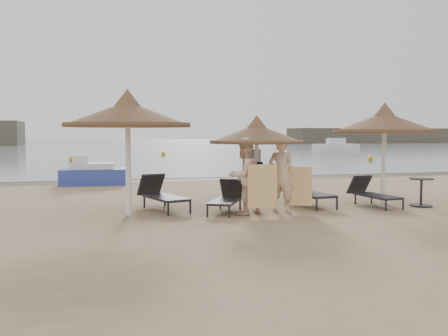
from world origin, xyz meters
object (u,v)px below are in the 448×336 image
Objects in this scene: lounger_far_right at (372,193)px; person_left at (244,170)px; palapa_left at (128,115)px; side_table at (421,193)px; pedal_boat at (93,173)px; lounger_near_left at (227,198)px; palapa_center at (257,134)px; palapa_right at (384,123)px; person_right at (281,169)px; lounger_near_right at (305,190)px; lounger_far_left at (161,194)px.

lounger_far_right is 0.84× the size of person_left.
side_table is at bearing -4.33° from palapa_left.
side_table is at bearing -38.81° from pedal_boat.
lounger_far_right reaches higher than lounger_near_left.
person_left is at bearing -13.95° from palapa_left.
side_table is (4.51, -0.68, -1.60)m from palapa_center.
pedal_boat is at bearing 136.53° from palapa_right.
pedal_boat is at bearing -22.07° from person_right.
lounger_far_right is 2.94m from person_right.
lounger_near_right is 1.83m from lounger_far_right.
palapa_center is 3.66m from lounger_far_right.
palapa_left is 3.13m from person_left.
palapa_left reaches higher than lounger_near_right.
person_left is at bearing -179.00° from side_table.
lounger_far_right is at bearing -41.58° from pedal_boat.
palapa_right reaches higher than person_right.
palapa_right is at bearing 1.67° from palapa_center.
pedal_boat is (-7.43, 7.90, 0.07)m from lounger_far_right.
palapa_right is 1.32× the size of person_left.
side_table is (7.83, -0.59, -2.08)m from palapa_left.
lounger_near_left is at bearing -173.48° from lounger_near_right.
palapa_center is at bearing 171.38° from side_table.
lounger_far_left reaches higher than side_table.
side_table is 0.35× the size of person_left.
side_table is (6.93, -1.35, -0.04)m from lounger_far_left.
palapa_right is at bearing 26.52° from lounger_far_right.
palapa_right is 11.16m from pedal_boat.
side_table is at bearing -27.61° from lounger_far_left.
palapa_right is 2.03m from lounger_far_right.
lounger_near_left is (2.47, -0.07, -2.08)m from palapa_left.
palapa_center reaches higher than person_left.
lounger_far_left is 1.78m from lounger_near_left.
palapa_left is 1.69× the size of lounger_near_left.
pedal_boat reaches higher than lounger_near_right.
lounger_near_left is at bearing -44.31° from lounger_far_left.
lounger_near_right is 1.15× the size of lounger_far_right.
side_table is (2.95, -1.08, -0.05)m from lounger_near_right.
palapa_center is 0.86× the size of palapa_right.
pedal_boat is at bearing 118.36° from palapa_center.
palapa_right is 3.74× the size of side_table.
palapa_right reaches higher than lounger_far_left.
palapa_center is at bearing -152.72° from person_left.
lounger_far_left is 0.81× the size of pedal_boat.
lounger_far_left is at bearing 166.72° from lounger_far_right.
pedal_boat is at bearing 135.99° from side_table.
side_table is (5.36, -0.52, 0.01)m from lounger_near_left.
palapa_left is 4.00× the size of side_table.
lounger_far_left is at bearing -70.97° from pedal_boat.
palapa_left reaches higher than lounger_far_left.
pedal_boat is at bearing 87.26° from lounger_far_left.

